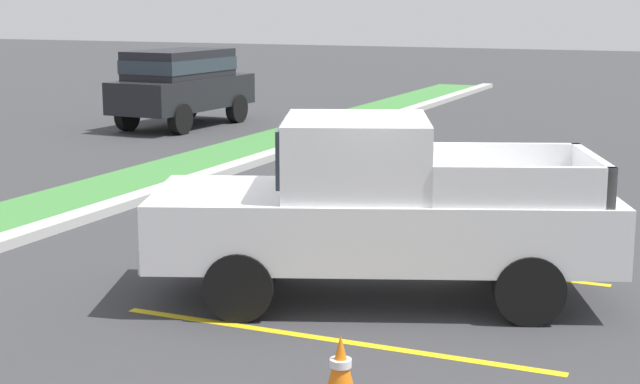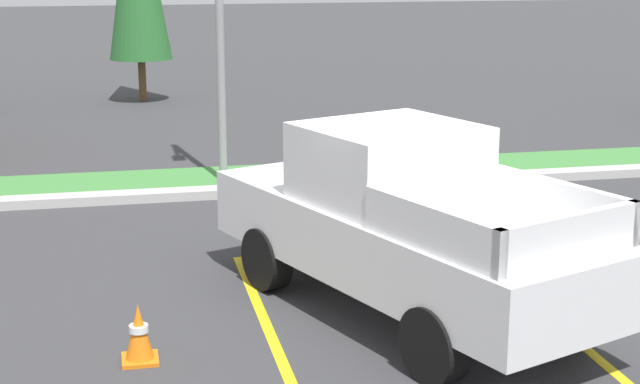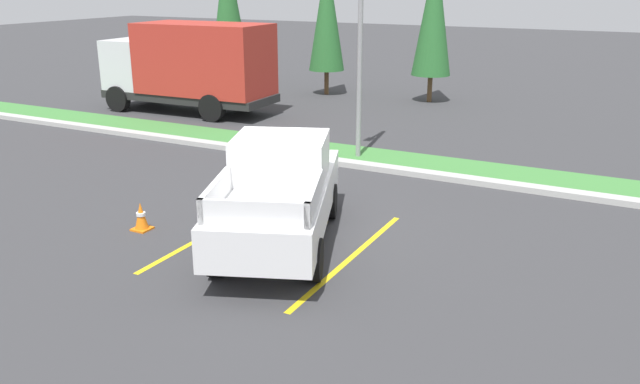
# 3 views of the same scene
# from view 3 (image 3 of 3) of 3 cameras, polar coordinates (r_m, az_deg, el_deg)

# --- Properties ---
(ground_plane) EXTENTS (120.00, 120.00, 0.00)m
(ground_plane) POSITION_cam_3_polar(r_m,az_deg,el_deg) (13.43, -1.82, -3.58)
(ground_plane) COLOR #38383A
(parking_line_near) EXTENTS (0.12, 4.80, 0.01)m
(parking_line_near) POSITION_cam_3_polar(r_m,az_deg,el_deg) (13.73, -9.12, -3.29)
(parking_line_near) COLOR yellow
(parking_line_near) RESTS_ON ground
(parking_line_far) EXTENTS (0.12, 4.80, 0.01)m
(parking_line_far) POSITION_cam_3_polar(r_m,az_deg,el_deg) (12.26, 2.73, -5.78)
(parking_line_far) COLOR yellow
(parking_line_far) RESTS_ON ground
(curb_strip) EXTENTS (56.00, 0.40, 0.15)m
(curb_strip) POSITION_cam_3_polar(r_m,az_deg,el_deg) (17.70, 6.07, 2.03)
(curb_strip) COLOR #B2B2AD
(curb_strip) RESTS_ON ground
(grass_median) EXTENTS (56.00, 1.80, 0.06)m
(grass_median) POSITION_cam_3_polar(r_m,az_deg,el_deg) (18.70, 7.31, 2.73)
(grass_median) COLOR #42843D
(grass_median) RESTS_ON ground
(pickup_truck_main) EXTENTS (3.66, 5.55, 2.10)m
(pickup_truck_main) POSITION_cam_3_polar(r_m,az_deg,el_deg) (12.60, -3.59, -0.05)
(pickup_truck_main) COLOR black
(pickup_truck_main) RESTS_ON ground
(cargo_truck_distant) EXTENTS (6.87, 2.68, 3.40)m
(cargo_truck_distant) POSITION_cam_3_polar(r_m,az_deg,el_deg) (25.74, -11.31, 10.91)
(cargo_truck_distant) COLOR black
(cargo_truck_distant) RESTS_ON ground
(street_light) EXTENTS (0.24, 1.49, 7.05)m
(street_light) POSITION_cam_3_polar(r_m,az_deg,el_deg) (18.22, 3.39, 15.37)
(street_light) COLOR gray
(street_light) RESTS_ON ground
(cypress_tree_leftmost) EXTENTS (1.73, 1.73, 6.66)m
(cypress_tree_leftmost) POSITION_cam_3_polar(r_m,az_deg,el_deg) (31.75, -8.08, 16.17)
(cypress_tree_leftmost) COLOR brown
(cypress_tree_leftmost) RESTS_ON ground
(cypress_tree_left_inner) EXTENTS (1.57, 1.57, 6.02)m
(cypress_tree_left_inner) POSITION_cam_3_polar(r_m,az_deg,el_deg) (29.26, 0.60, 15.43)
(cypress_tree_left_inner) COLOR brown
(cypress_tree_left_inner) RESTS_ON ground
(cypress_tree_center) EXTENTS (1.62, 1.62, 6.25)m
(cypress_tree_center) POSITION_cam_3_polar(r_m,az_deg,el_deg) (27.79, 9.95, 15.30)
(cypress_tree_center) COLOR brown
(cypress_tree_center) RESTS_ON ground
(traffic_cone) EXTENTS (0.36, 0.36, 0.60)m
(traffic_cone) POSITION_cam_3_polar(r_m,az_deg,el_deg) (13.97, -15.43, -2.10)
(traffic_cone) COLOR orange
(traffic_cone) RESTS_ON ground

